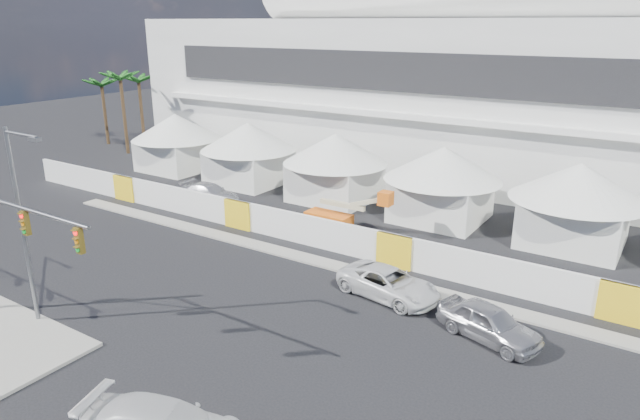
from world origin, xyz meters
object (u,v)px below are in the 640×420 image
Objects in this scene: pickup_curb at (389,283)px; streetlight_median at (23,215)px; boom_lift at (336,216)px; lot_car_c at (210,193)px; sedan_silver at (489,323)px.

pickup_curb is 17.81m from streetlight_median.
lot_car_c is at bearing -177.94° from boom_lift.
pickup_curb is 0.60× the size of streetlight_median.
sedan_silver is 0.52× the size of streetlight_median.
streetlight_median is at bearing -104.20° from boom_lift.
pickup_curb reaches higher than lot_car_c.
pickup_curb is at bearing 94.29° from sedan_silver.
boom_lift is at bearing 74.13° from sedan_silver.
sedan_silver is 5.82m from pickup_curb.
streetlight_median is (-12.70, -11.56, 4.71)m from pickup_curb.
sedan_silver is 21.57m from streetlight_median.
sedan_silver is at bearing -110.14° from lot_car_c.
boom_lift is (4.94, 18.94, -4.60)m from streetlight_median.
boom_lift is (-13.44, 8.65, 0.05)m from sedan_silver.
sedan_silver is 0.75× the size of boom_lift.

